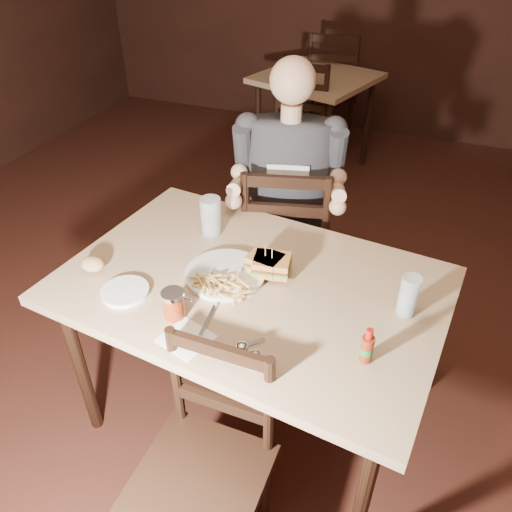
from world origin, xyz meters
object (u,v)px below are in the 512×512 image
(main_table, at_px, (251,297))
(chair_far, at_px, (286,243))
(bg_table, at_px, (316,87))
(glass_left, at_px, (211,216))
(chair_near, at_px, (200,479))
(bg_chair_near, at_px, (293,139))
(syrup_dispenser, at_px, (174,304))
(glass_right, at_px, (409,296))
(side_plate, at_px, (125,292))
(hot_sauce, at_px, (368,345))
(bg_chair_far, at_px, (332,90))
(dinner_plate, at_px, (225,275))
(diner, at_px, (289,163))

(main_table, bearing_deg, chair_far, 97.18)
(bg_table, bearing_deg, glass_left, -85.30)
(main_table, relative_size, chair_near, 1.69)
(bg_chair_near, bearing_deg, syrup_dispenser, -87.10)
(main_table, height_order, glass_right, glass_right)
(bg_table, bearing_deg, side_plate, -88.46)
(chair_far, relative_size, glass_left, 6.13)
(main_table, height_order, glass_left, glass_left)
(hot_sauce, bearing_deg, side_plate, 179.91)
(chair_far, xyz_separation_m, bg_chair_far, (-0.37, 2.37, 0.02))
(chair_far, height_order, dinner_plate, chair_far)
(chair_near, height_order, bg_chair_far, bg_chair_far)
(main_table, distance_m, hot_sauce, 0.52)
(dinner_plate, distance_m, hot_sauce, 0.59)
(bg_chair_far, bearing_deg, main_table, 88.97)
(main_table, distance_m, glass_left, 0.39)
(chair_far, distance_m, side_plate, 1.00)
(glass_left, distance_m, glass_right, 0.83)
(syrup_dispenser, bearing_deg, chair_near, -48.26)
(diner, distance_m, dinner_plate, 0.67)
(chair_far, xyz_separation_m, diner, (0.01, -0.04, 0.46))
(bg_chair_near, distance_m, dinner_plate, 2.02)
(main_table, bearing_deg, bg_chair_near, 103.09)
(bg_chair_near, xyz_separation_m, side_plate, (0.07, -2.18, 0.30))
(side_plate, bearing_deg, dinner_plate, 36.50)
(bg_table, distance_m, diner, 1.92)
(bg_table, distance_m, side_plate, 2.73)
(bg_table, height_order, diner, diner)
(main_table, xyz_separation_m, side_plate, (-0.38, -0.22, 0.08))
(bg_table, bearing_deg, diner, -78.46)
(diner, height_order, glass_right, diner)
(dinner_plate, height_order, hot_sauce, hot_sauce)
(bg_chair_far, xyz_separation_m, glass_left, (0.19, -2.81, 0.35))
(diner, bearing_deg, syrup_dispenser, -110.49)
(main_table, relative_size, diner, 1.62)
(bg_table, height_order, syrup_dispenser, syrup_dispenser)
(glass_left, bearing_deg, main_table, -42.03)
(hot_sauce, bearing_deg, bg_chair_far, 105.49)
(bg_chair_near, distance_m, diner, 1.44)
(diner, xyz_separation_m, syrup_dispenser, (-0.09, -0.90, -0.11))
(chair_far, bearing_deg, bg_table, -93.18)
(main_table, xyz_separation_m, bg_table, (-0.46, 2.51, -0.02))
(glass_right, distance_m, syrup_dispenser, 0.76)
(chair_near, height_order, dinner_plate, chair_near)
(chair_far, distance_m, syrup_dispenser, 1.01)
(bg_chair_far, bearing_deg, side_plate, 81.78)
(glass_right, bearing_deg, bg_table, 111.84)
(bg_table, height_order, bg_chair_near, bg_chair_near)
(chair_far, bearing_deg, glass_right, 118.83)
(chair_far, height_order, diner, diner)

